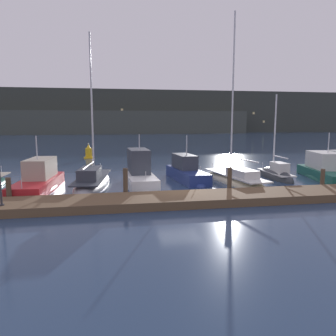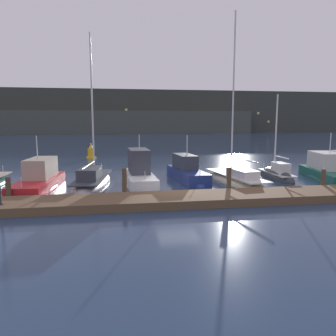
# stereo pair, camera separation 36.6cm
# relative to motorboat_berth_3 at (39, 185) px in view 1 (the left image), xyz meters

# --- Properties ---
(ground_plane) EXTENTS (400.00, 400.00, 0.00)m
(ground_plane) POSITION_rel_motorboat_berth_3_xyz_m (8.74, -3.52, -0.36)
(ground_plane) COLOR navy
(dock) EXTENTS (41.88, 2.80, 0.45)m
(dock) POSITION_rel_motorboat_berth_3_xyz_m (8.74, -5.05, -0.13)
(dock) COLOR brown
(dock) RESTS_ON ground
(mooring_pile_1) EXTENTS (0.28, 0.28, 1.45)m
(mooring_pile_1) POSITION_rel_motorboat_berth_3_xyz_m (-0.87, -3.40, 0.37)
(mooring_pile_1) COLOR #4C3D2D
(mooring_pile_1) RESTS_ON ground
(mooring_pile_2) EXTENTS (0.28, 0.28, 1.81)m
(mooring_pile_2) POSITION_rel_motorboat_berth_3_xyz_m (5.53, -3.40, 0.55)
(mooring_pile_2) COLOR #4C3D2D
(mooring_pile_2) RESTS_ON ground
(mooring_pile_3) EXTENTS (0.28, 0.28, 1.68)m
(mooring_pile_3) POSITION_rel_motorboat_berth_3_xyz_m (11.94, -3.40, 0.48)
(mooring_pile_3) COLOR #4C3D2D
(mooring_pile_3) RESTS_ON ground
(mooring_pile_4) EXTENTS (0.28, 0.28, 1.43)m
(mooring_pile_4) POSITION_rel_motorboat_berth_3_xyz_m (18.35, -3.40, 0.36)
(mooring_pile_4) COLOR #4C3D2D
(mooring_pile_4) RESTS_ON ground
(motorboat_berth_3) EXTENTS (2.79, 7.24, 4.16)m
(motorboat_berth_3) POSITION_rel_motorboat_berth_3_xyz_m (0.00, 0.00, 0.00)
(motorboat_berth_3) COLOR red
(motorboat_berth_3) RESTS_ON ground
(sailboat_berth_4) EXTENTS (3.17, 8.33, 11.25)m
(sailboat_berth_4) POSITION_rel_motorboat_berth_3_xyz_m (3.41, 1.09, -0.21)
(sailboat_berth_4) COLOR gray
(sailboat_berth_4) RESTS_ON ground
(motorboat_berth_5) EXTENTS (2.22, 6.60, 4.11)m
(motorboat_berth_5) POSITION_rel_motorboat_berth_3_xyz_m (6.72, 0.46, 0.17)
(motorboat_berth_5) COLOR white
(motorboat_berth_5) RESTS_ON ground
(motorboat_berth_6) EXTENTS (2.48, 6.63, 4.12)m
(motorboat_berth_6) POSITION_rel_motorboat_berth_3_xyz_m (10.46, 1.82, -0.04)
(motorboat_berth_6) COLOR navy
(motorboat_berth_6) RESTS_ON ground
(sailboat_berth_7) EXTENTS (3.22, 8.46, 12.83)m
(sailboat_berth_7) POSITION_rel_motorboat_berth_3_xyz_m (13.80, 0.24, -0.21)
(sailboat_berth_7) COLOR beige
(sailboat_berth_7) RESTS_ON ground
(sailboat_berth_8) EXTENTS (1.56, 5.16, 7.43)m
(sailboat_berth_8) POSITION_rel_motorboat_berth_3_xyz_m (17.66, 1.43, -0.25)
(sailboat_berth_8) COLOR #2D3338
(sailboat_berth_8) RESTS_ON ground
(motorboat_berth_9) EXTENTS (3.94, 7.69, 4.24)m
(motorboat_berth_9) POSITION_rel_motorboat_berth_3_xyz_m (21.50, 0.50, -0.01)
(motorboat_berth_9) COLOR #195647
(motorboat_berth_9) RESTS_ON ground
(channel_buoy) EXTENTS (1.19, 1.19, 1.85)m
(channel_buoy) POSITION_rel_motorboat_berth_3_xyz_m (2.18, 18.19, 0.32)
(channel_buoy) COLOR gold
(channel_buoy) RESTS_ON ground
(hillside_backdrop) EXTENTS (240.00, 23.00, 15.18)m
(hillside_backdrop) POSITION_rel_motorboat_berth_3_xyz_m (4.17, 99.51, 6.63)
(hillside_backdrop) COLOR #333833
(hillside_backdrop) RESTS_ON ground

